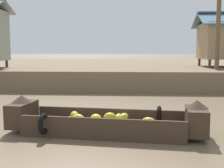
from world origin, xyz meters
name	(u,v)px	position (x,y,z in m)	size (l,w,h in m)	color
ground_plane	(83,102)	(0.00, 10.00, 0.00)	(300.00, 300.00, 0.00)	#726047
riverbank_strip	(107,70)	(0.00, 22.52, 0.53)	(160.00, 20.00, 1.07)	#756047
banana_boat	(105,122)	(1.32, 5.34, 0.31)	(5.12, 1.72, 0.94)	#3D2D21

